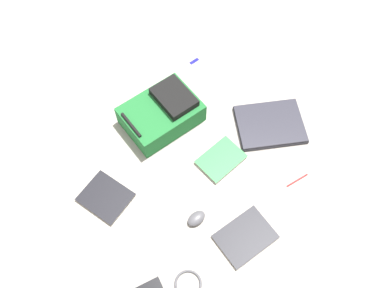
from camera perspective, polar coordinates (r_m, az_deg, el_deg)
ground_plane at (r=2.19m, az=-0.62°, el=-0.73°), size 4.07×4.07×0.00m
backpack at (r=2.22m, az=-4.13°, el=4.32°), size 0.32×0.42×0.17m
laptop at (r=2.28m, az=10.72°, el=2.68°), size 0.40×0.44×0.03m
book_manual at (r=2.11m, az=-11.84°, el=-7.22°), size 0.29×0.27×0.02m
book_blue at (r=2.15m, az=4.02°, el=-2.15°), size 0.21×0.26×0.02m
book_comic at (r=2.02m, az=7.38°, el=-12.60°), size 0.21×0.28×0.02m
computer_mouse at (r=2.02m, az=0.61°, el=-10.25°), size 0.08×0.10×0.04m
cable_coil at (r=1.95m, az=-0.54°, el=-18.77°), size 0.12×0.12×0.01m
pen_black at (r=2.17m, az=14.34°, el=-4.87°), size 0.01×0.13×0.01m
usb_stick at (r=2.52m, az=0.32°, el=11.41°), size 0.03×0.06×0.01m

